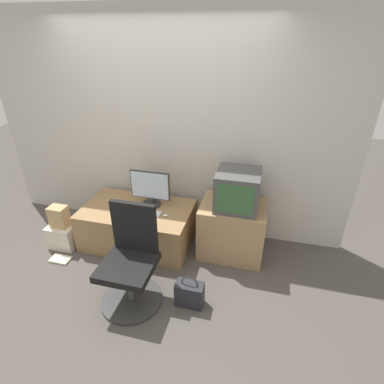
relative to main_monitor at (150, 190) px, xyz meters
name	(u,v)px	position (x,y,z in m)	size (l,w,h in m)	color
ground_plane	(126,294)	(0.07, -0.95, -0.69)	(12.00, 12.00, 0.00)	#4C4742
wall_back	(164,130)	(0.07, 0.37, 0.61)	(4.40, 0.05, 2.60)	beige
desk	(138,225)	(-0.14, -0.12, -0.45)	(1.29, 0.77, 0.48)	#937047
side_stand	(232,229)	(0.99, -0.02, -0.37)	(0.73, 0.56, 0.64)	#A37F56
main_monitor	(150,190)	(0.00, 0.00, 0.00)	(0.48, 0.24, 0.44)	#2D2D2D
keyboard	(146,212)	(0.00, -0.19, -0.20)	(0.36, 0.12, 0.01)	silver
mouse	(165,215)	(0.24, -0.20, -0.20)	(0.07, 0.04, 0.02)	silver
crt_tv	(238,190)	(1.02, -0.05, 0.15)	(0.45, 0.45, 0.42)	#474747
office_chair	(131,265)	(0.16, -0.95, -0.29)	(0.59, 0.59, 0.99)	#333333
cardboard_box_lower	(64,235)	(-1.00, -0.42, -0.55)	(0.32, 0.26, 0.29)	beige
cardboard_box_upper	(59,217)	(-1.00, -0.42, -0.27)	(0.20, 0.15, 0.26)	tan
handbag	(190,294)	(0.72, -0.91, -0.56)	(0.27, 0.14, 0.35)	#232328
book	(60,259)	(-0.88, -0.68, -0.68)	(0.23, 0.14, 0.02)	beige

